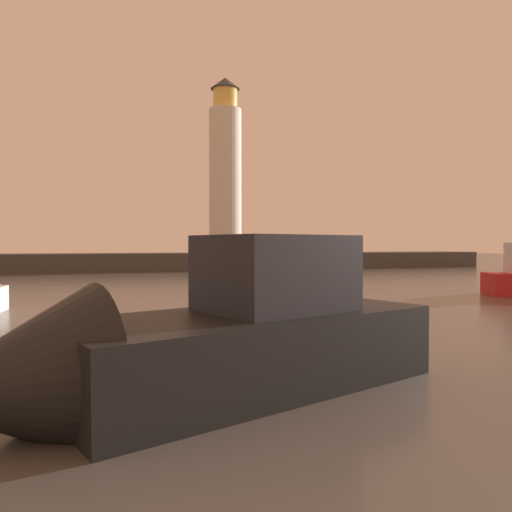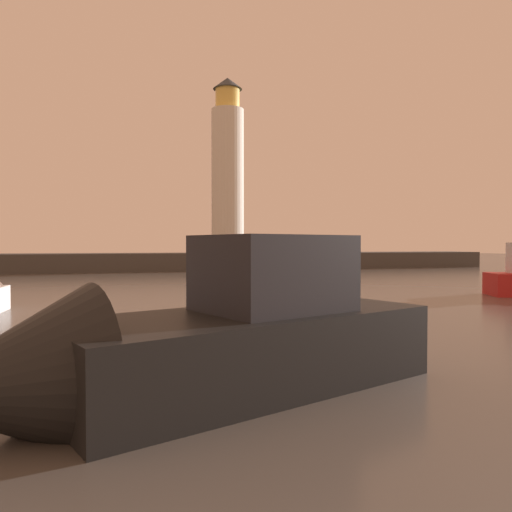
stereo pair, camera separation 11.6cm
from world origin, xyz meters
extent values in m
plane|color=#4C4742|center=(0.00, 26.03, 0.00)|extent=(220.00, 220.00, 0.00)
cube|color=#423F3D|center=(0.00, 52.07, 0.93)|extent=(77.42, 5.90, 1.86)
cylinder|color=silver|center=(7.28, 52.07, 9.83)|extent=(3.59, 3.59, 15.92)
cylinder|color=#F2CC59|center=(7.28, 52.07, 18.90)|extent=(2.69, 2.69, 2.23)
cone|color=#33383D|center=(7.28, 52.07, 20.65)|extent=(3.23, 3.23, 1.27)
cube|color=black|center=(-2.64, 7.81, 0.74)|extent=(7.90, 5.26, 1.47)
cone|color=black|center=(-6.78, 6.29, 0.81)|extent=(3.42, 3.52, 2.79)
cube|color=#232328|center=(-2.14, 7.99, 2.23)|extent=(3.33, 3.04, 1.51)
camera|label=1|loc=(-5.39, -1.36, 2.80)|focal=34.47mm
camera|label=2|loc=(-5.27, -1.39, 2.80)|focal=34.47mm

